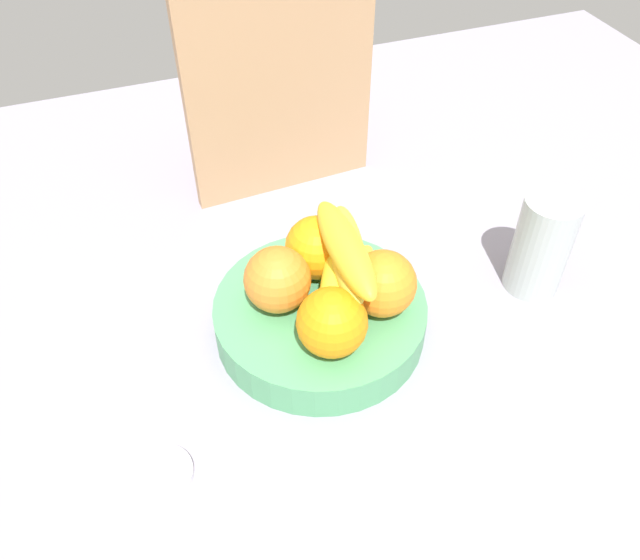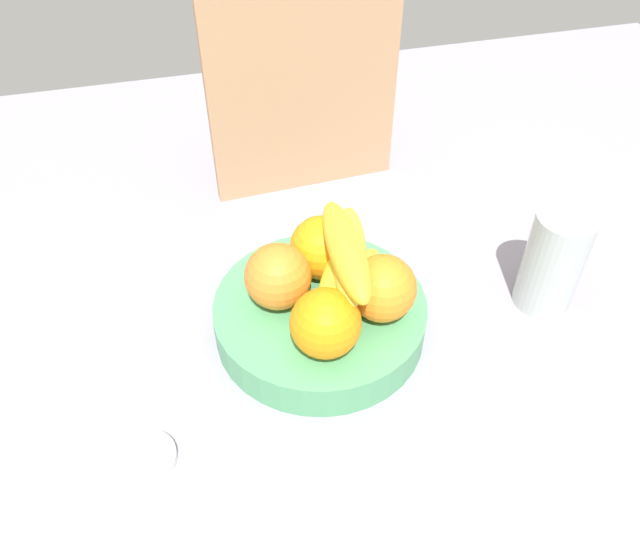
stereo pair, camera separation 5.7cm
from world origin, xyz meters
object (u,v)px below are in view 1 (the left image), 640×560
Objects in this scene: orange_back_left at (317,248)px; jar_lid at (163,474)px; orange_front_left at (279,282)px; orange_center at (383,284)px; fruit_bowl at (320,317)px; orange_front_right at (332,323)px; banana_bunch at (344,266)px; thermos_tumbler at (542,245)px; cutting_board at (280,80)px.

jar_lid is at bearing -141.72° from orange_back_left.
orange_front_left and orange_center have the same top height.
orange_front_right is (-1.04, -6.68, 6.41)cm from fruit_bowl.
banana_bunch is 2.93× the size of jar_lid.
orange_front_right is at bearing -154.79° from orange_center.
thermos_tumbler is 53.36cm from jar_lid.
fruit_bowl is at bearing 176.08° from thermos_tumbler.
orange_front_right is 30.90cm from thermos_tumbler.
jar_lid is at bearing -148.97° from fruit_bowl.
orange_front_left is 7.89cm from banana_bunch.
cutting_board is at bearing 126.29° from thermos_tumbler.
orange_center reaches higher than jar_lid.
orange_back_left is 0.22× the size of cutting_board.
jar_lid is (-27.60, -44.24, -17.45)cm from cutting_board.
thermos_tumbler reaches higher than orange_back_left.
orange_back_left is at bearing 77.68° from orange_front_right.
jar_lid is at bearing -160.32° from orange_center.
orange_front_left is 32.53cm from cutting_board.
orange_front_left is at bearing 114.41° from orange_front_right.
orange_front_right is at bearing -65.59° from orange_front_left.
orange_center is 31.81cm from jar_lid.
orange_center is at bearing -39.67° from banana_bunch.
banana_bunch is at bearing -75.54° from orange_back_left.
thermos_tumbler is at bearing -4.27° from banana_bunch.
cutting_board reaches higher than orange_back_left.
orange_center is 1.00× the size of orange_back_left.
jar_lid is (-51.73, -11.38, -6.46)cm from thermos_tumbler.
orange_front_left and orange_front_right have the same top height.
banana_bunch is (4.06, 6.64, 1.30)cm from orange_front_right.
orange_front_right is at bearing 17.57° from jar_lid.
fruit_bowl is 1.39× the size of banana_bunch.
orange_center is at bearing 19.68° from jar_lid.
fruit_bowl is 3.26× the size of orange_front_right.
orange_front_left is 0.43× the size of banana_bunch.
orange_front_left is 24.37cm from jar_lid.
jar_lid is at bearing -125.65° from cutting_board.
cutting_board is (6.37, 37.52, 9.18)cm from orange_front_right.
orange_front_right is at bearing -103.33° from cutting_board.
fruit_bowl is 4.09× the size of jar_lid.
orange_back_left is 0.57× the size of thermos_tumbler.
banana_bunch is (1.41, -5.49, 1.30)cm from orange_back_left.
fruit_bowl is at bearing -15.32° from orange_front_left.
orange_front_left is at bearing -146.33° from orange_back_left.
banana_bunch is at bearing 140.33° from orange_center.
orange_front_left is at bearing -112.34° from cutting_board.
orange_back_left is at bearing 38.28° from jar_lid.
orange_back_left is 0.43× the size of banana_bunch.
banana_bunch is at bearing 27.84° from jar_lid.
thermos_tumbler is 2.20× the size of jar_lid.
orange_center is at bearing -20.96° from orange_front_left.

